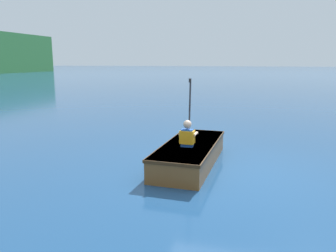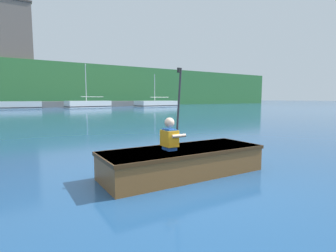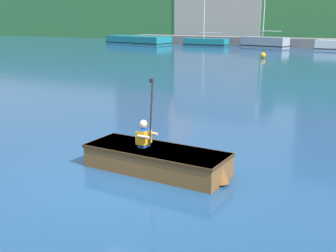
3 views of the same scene
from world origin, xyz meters
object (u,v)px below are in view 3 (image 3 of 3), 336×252
person_paddler (144,134)px  channel_buoy (263,55)px  moored_boat_dock_center_far (138,40)px  moored_boat_dock_east_end (265,42)px  moored_boat_dock_east_inner (206,42)px  rowboat_foreground (158,159)px

person_paddler → channel_buoy: (-4.71, 24.87, -0.51)m
moored_boat_dock_center_far → moored_boat_dock_east_end: bearing=3.7°
person_paddler → channel_buoy: person_paddler is taller
moored_boat_dock_east_inner → moored_boat_dock_east_end: bearing=1.8°
moored_boat_dock_east_end → person_paddler: size_ratio=4.49×
moored_boat_dock_east_end → person_paddler: moored_boat_dock_east_end is taller
rowboat_foreground → moored_boat_dock_east_end: bearing=102.7°
moored_boat_dock_east_inner → person_paddler: (14.39, -36.33, 0.33)m
moored_boat_dock_center_far → channel_buoy: moored_boat_dock_center_far is taller
moored_boat_dock_center_far → person_paddler: person_paddler is taller
moored_boat_dock_east_end → rowboat_foreground: size_ratio=2.05×
moored_boat_dock_east_inner → moored_boat_dock_east_end: moored_boat_dock_east_inner is taller
moored_boat_dock_east_end → person_paddler: bearing=-77.8°
person_paddler → moored_boat_dock_east_inner: bearing=111.6°
moored_boat_dock_east_inner → channel_buoy: bearing=-49.8°
moored_boat_dock_east_inner → channel_buoy: 15.00m
moored_boat_dock_east_end → moored_boat_dock_east_inner: bearing=-178.2°
moored_boat_dock_east_end → rowboat_foreground: (8.22, -36.54, -0.26)m
rowboat_foreground → person_paddler: person_paddler is taller
rowboat_foreground → channel_buoy: bearing=101.4°
moored_boat_dock_center_far → moored_boat_dock_east_inner: bearing=5.2°
channel_buoy → moored_boat_dock_center_far: bearing=149.2°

